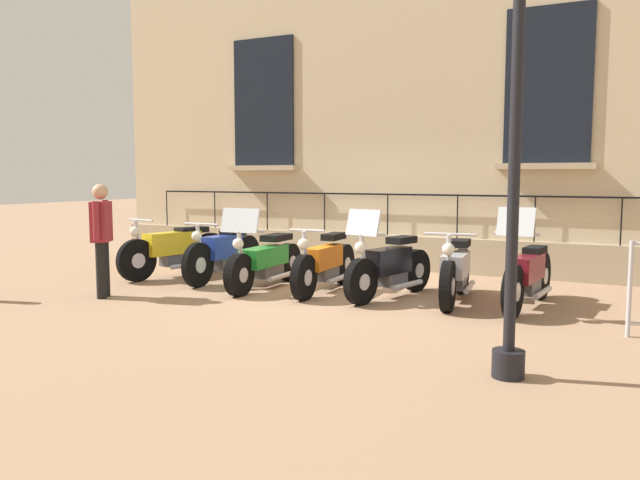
# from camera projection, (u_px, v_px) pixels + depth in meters

# --- Properties ---
(ground_plane) EXTENTS (60.00, 60.00, 0.00)m
(ground_plane) POSITION_uv_depth(u_px,v_px,m) (328.00, 291.00, 9.56)
(ground_plane) COLOR #9E7A5B
(building_facade) EXTENTS (0.82, 12.50, 8.33)m
(building_facade) POSITION_uv_depth(u_px,v_px,m) (397.00, 51.00, 11.78)
(building_facade) COLOR #C6B28E
(building_facade) RESTS_ON ground_plane
(motorcycle_yellow) EXTENTS (2.19, 0.88, 1.03)m
(motorcycle_yellow) POSITION_uv_depth(u_px,v_px,m) (175.00, 249.00, 10.89)
(motorcycle_yellow) COLOR black
(motorcycle_yellow) RESTS_ON ground_plane
(motorcycle_blue) EXTENTS (2.08, 0.65, 1.00)m
(motorcycle_blue) POSITION_uv_depth(u_px,v_px,m) (223.00, 254.00, 10.41)
(motorcycle_blue) COLOR black
(motorcycle_blue) RESTS_ON ground_plane
(motorcycle_green) EXTENTS (2.15, 0.74, 1.28)m
(motorcycle_green) POSITION_uv_depth(u_px,v_px,m) (265.00, 261.00, 9.76)
(motorcycle_green) COLOR black
(motorcycle_green) RESTS_ON ground_plane
(motorcycle_orange) EXTENTS (2.14, 0.54, 0.99)m
(motorcycle_orange) POSITION_uv_depth(u_px,v_px,m) (325.00, 264.00, 9.45)
(motorcycle_orange) COLOR black
(motorcycle_orange) RESTS_ON ground_plane
(motorcycle_black) EXTENTS (1.98, 0.79, 1.29)m
(motorcycle_black) POSITION_uv_depth(u_px,v_px,m) (389.00, 267.00, 8.96)
(motorcycle_black) COLOR black
(motorcycle_black) RESTS_ON ground_plane
(motorcycle_silver) EXTENTS (2.05, 0.66, 1.01)m
(motorcycle_silver) POSITION_uv_depth(u_px,v_px,m) (456.00, 272.00, 8.68)
(motorcycle_silver) COLOR black
(motorcycle_silver) RESTS_ON ground_plane
(motorcycle_maroon) EXTENTS (2.12, 0.58, 1.36)m
(motorcycle_maroon) POSITION_uv_depth(u_px,v_px,m) (528.00, 275.00, 8.26)
(motorcycle_maroon) COLOR black
(motorcycle_maroon) RESTS_ON ground_plane
(pedestrian_standing) EXTENTS (0.48, 0.37, 1.63)m
(pedestrian_standing) POSITION_uv_depth(u_px,v_px,m) (102.00, 234.00, 8.94)
(pedestrian_standing) COLOR black
(pedestrian_standing) RESTS_ON ground_plane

